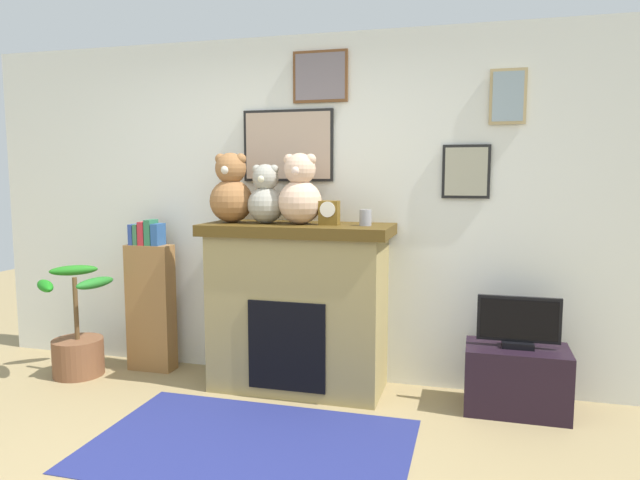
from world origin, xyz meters
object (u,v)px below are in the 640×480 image
potted_plant (77,344)px  teddy_bear_grey (266,197)px  tv_stand (516,379)px  teddy_bear_cream (300,192)px  teddy_bear_tan (231,191)px  television (519,324)px  candle_jar (365,218)px  mantel_clock (329,213)px  bookshelf (151,301)px  fireplace (298,306)px

potted_plant → teddy_bear_grey: size_ratio=2.00×
tv_stand → teddy_bear_cream: (-1.50, 0.01, 1.23)m
tv_stand → teddy_bear_tan: size_ratio=1.30×
tv_stand → teddy_bear_grey: teddy_bear_grey is taller
television → teddy_bear_grey: 1.94m
tv_stand → candle_jar: (-1.03, 0.01, 1.05)m
television → teddy_bear_cream: teddy_bear_cream is taller
potted_plant → television: 3.30m
teddy_bear_grey → teddy_bear_cream: 0.26m
mantel_clock → candle_jar: bearing=0.4°
television → teddy_bear_cream: (-1.50, 0.01, 0.85)m
potted_plant → candle_jar: 2.48m
bookshelf → teddy_bear_tan: size_ratio=2.38×
bookshelf → teddy_bear_tan: 1.17m
mantel_clock → teddy_bear_grey: teddy_bear_grey is taller
tv_stand → teddy_bear_tan: bearing=179.8°
fireplace → bookshelf: 1.27m
potted_plant → teddy_bear_tan: (1.25, 0.19, 1.20)m
teddy_bear_tan → tv_stand: bearing=-0.2°
bookshelf → television: size_ratio=2.30×
teddy_bear_tan → teddy_bear_grey: size_ratio=1.20×
bookshelf → television: bearing=-2.1°
television → teddy_bear_grey: teddy_bear_grey is taller
fireplace → television: fireplace is taller
bookshelf → teddy_bear_tan: bearing=-7.0°
potted_plant → television: bearing=3.1°
teddy_bear_tan → bookshelf: bearing=173.0°
potted_plant → teddy_bear_tan: teddy_bear_tan is taller
bookshelf → teddy_bear_tan: (0.76, -0.09, 0.89)m
potted_plant → teddy_bear_grey: (1.51, 0.19, 1.16)m
fireplace → candle_jar: (0.50, -0.02, 0.66)m
fireplace → candle_jar: size_ratio=12.17×
potted_plant → teddy_bear_cream: teddy_bear_cream is taller
potted_plant → candle_jar: candle_jar is taller
teddy_bear_tan → candle_jar: bearing=0.0°
teddy_bear_tan → teddy_bear_grey: 0.27m
fireplace → teddy_bear_cream: size_ratio=2.70×
teddy_bear_tan → teddy_bear_cream: (0.53, 0.00, -0.00)m
fireplace → teddy_bear_tan: bearing=-177.9°
candle_jar → teddy_bear_tan: 1.02m
bookshelf → tv_stand: size_ratio=1.84×
fireplace → teddy_bear_grey: 0.83m
tv_stand → television: bearing=-90.0°
bookshelf → teddy_bear_grey: (1.03, -0.09, 0.85)m
teddy_bear_grey → mantel_clock: bearing=-0.1°
candle_jar → mantel_clock: (-0.26, -0.00, 0.03)m
bookshelf → potted_plant: size_ratio=1.42×
fireplace → tv_stand: fireplace is taller
tv_stand → candle_jar: 1.47m
mantel_clock → bookshelf: bearing=176.4°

